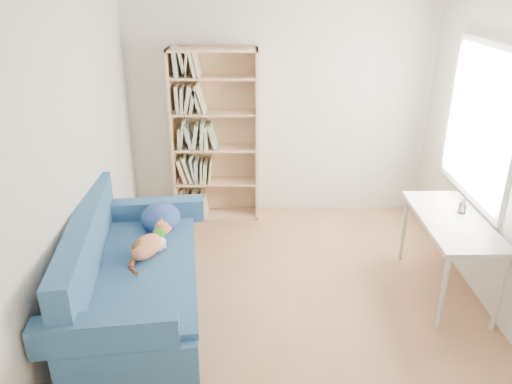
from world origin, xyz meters
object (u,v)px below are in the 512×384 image
(bookshelf, at_px, (215,143))
(desk, at_px, (452,226))
(sofa, at_px, (134,282))
(pen_cup, at_px, (462,207))

(bookshelf, relative_size, desk, 1.63)
(sofa, height_order, pen_cup, sofa)
(sofa, height_order, desk, sofa)
(sofa, xyz_separation_m, desk, (2.76, 0.39, 0.31))
(desk, height_order, pen_cup, pen_cup)
(sofa, bearing_deg, desk, 0.74)
(desk, bearing_deg, pen_cup, 44.96)
(bookshelf, relative_size, pen_cup, 13.75)
(bookshelf, bearing_deg, pen_cup, -33.37)
(bookshelf, height_order, pen_cup, bookshelf)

